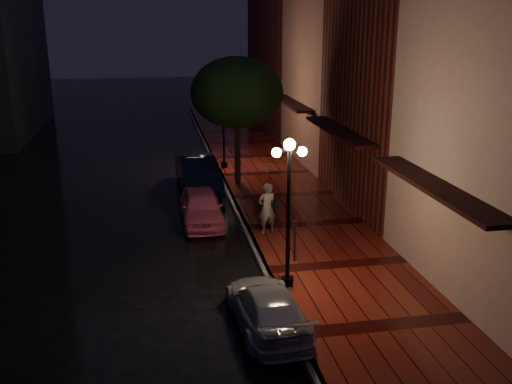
{
  "coord_description": "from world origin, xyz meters",
  "views": [
    {
      "loc": [
        -3.2,
        -19.38,
        7.47
      ],
      "look_at": [
        0.42,
        0.32,
        1.4
      ],
      "focal_mm": 40.0,
      "sensor_mm": 36.0,
      "label": 1
    }
  ],
  "objects_px": {
    "silver_car": "(267,307)",
    "streetlamp_near": "(289,206)",
    "street_tree": "(237,95)",
    "pink_car": "(201,207)",
    "streetlamp_far": "(223,120)",
    "woman_with_umbrella": "(267,187)",
    "parking_meter": "(295,237)",
    "navy_car": "(198,173)"
  },
  "relations": [
    {
      "from": "woman_with_umbrella",
      "to": "parking_meter",
      "type": "distance_m",
      "value": 2.76
    },
    {
      "from": "street_tree",
      "to": "silver_car",
      "type": "distance_m",
      "value": 13.39
    },
    {
      "from": "street_tree",
      "to": "silver_car",
      "type": "bearing_deg",
      "value": -95.39
    },
    {
      "from": "streetlamp_near",
      "to": "navy_car",
      "type": "xyz_separation_m",
      "value": [
        -1.62,
        10.72,
        -1.83
      ]
    },
    {
      "from": "streetlamp_near",
      "to": "streetlamp_far",
      "type": "xyz_separation_m",
      "value": [
        0.0,
        14.0,
        0.0
      ]
    },
    {
      "from": "streetlamp_near",
      "to": "street_tree",
      "type": "bearing_deg",
      "value": 88.65
    },
    {
      "from": "parking_meter",
      "to": "pink_car",
      "type": "bearing_deg",
      "value": 129.7
    },
    {
      "from": "street_tree",
      "to": "navy_car",
      "type": "relative_size",
      "value": 1.24
    },
    {
      "from": "pink_car",
      "to": "parking_meter",
      "type": "bearing_deg",
      "value": -59.97
    },
    {
      "from": "street_tree",
      "to": "pink_car",
      "type": "relative_size",
      "value": 1.52
    },
    {
      "from": "pink_car",
      "to": "silver_car",
      "type": "height_order",
      "value": "pink_car"
    },
    {
      "from": "streetlamp_far",
      "to": "silver_car",
      "type": "relative_size",
      "value": 1.1
    },
    {
      "from": "navy_car",
      "to": "woman_with_umbrella",
      "type": "height_order",
      "value": "woman_with_umbrella"
    },
    {
      "from": "streetlamp_near",
      "to": "parking_meter",
      "type": "distance_m",
      "value": 2.48
    },
    {
      "from": "streetlamp_near",
      "to": "streetlamp_far",
      "type": "height_order",
      "value": "same"
    },
    {
      "from": "streetlamp_far",
      "to": "woman_with_umbrella",
      "type": "height_order",
      "value": "streetlamp_far"
    },
    {
      "from": "pink_car",
      "to": "silver_car",
      "type": "relative_size",
      "value": 0.97
    },
    {
      "from": "parking_meter",
      "to": "silver_car",
      "type": "bearing_deg",
      "value": -104.12
    },
    {
      "from": "streetlamp_far",
      "to": "streetlamp_near",
      "type": "bearing_deg",
      "value": -90.0
    },
    {
      "from": "streetlamp_near",
      "to": "navy_car",
      "type": "distance_m",
      "value": 11.0
    },
    {
      "from": "street_tree",
      "to": "streetlamp_near",
      "type": "bearing_deg",
      "value": -91.35
    },
    {
      "from": "street_tree",
      "to": "woman_with_umbrella",
      "type": "xyz_separation_m",
      "value": [
        0.04,
        -6.65,
        -2.38
      ]
    },
    {
      "from": "streetlamp_near",
      "to": "woman_with_umbrella",
      "type": "xyz_separation_m",
      "value": [
        0.29,
        4.34,
        -0.74
      ]
    },
    {
      "from": "pink_car",
      "to": "street_tree",
      "type": "bearing_deg",
      "value": 66.42
    },
    {
      "from": "navy_car",
      "to": "streetlamp_far",
      "type": "bearing_deg",
      "value": 60.02
    },
    {
      "from": "street_tree",
      "to": "parking_meter",
      "type": "bearing_deg",
      "value": -87.57
    },
    {
      "from": "street_tree",
      "to": "woman_with_umbrella",
      "type": "relative_size",
      "value": 2.24
    },
    {
      "from": "streetlamp_far",
      "to": "street_tree",
      "type": "height_order",
      "value": "street_tree"
    },
    {
      "from": "street_tree",
      "to": "parking_meter",
      "type": "height_order",
      "value": "street_tree"
    },
    {
      "from": "street_tree",
      "to": "woman_with_umbrella",
      "type": "distance_m",
      "value": 7.06
    },
    {
      "from": "street_tree",
      "to": "woman_with_umbrella",
      "type": "height_order",
      "value": "street_tree"
    },
    {
      "from": "streetlamp_far",
      "to": "parking_meter",
      "type": "height_order",
      "value": "streetlamp_far"
    },
    {
      "from": "parking_meter",
      "to": "streetlamp_near",
      "type": "bearing_deg",
      "value": -100.39
    },
    {
      "from": "woman_with_umbrella",
      "to": "parking_meter",
      "type": "xyz_separation_m",
      "value": [
        0.36,
        -2.59,
        -0.89
      ]
    },
    {
      "from": "silver_car",
      "to": "parking_meter",
      "type": "height_order",
      "value": "parking_meter"
    },
    {
      "from": "streetlamp_near",
      "to": "parking_meter",
      "type": "relative_size",
      "value": 3.16
    },
    {
      "from": "silver_car",
      "to": "streetlamp_near",
      "type": "bearing_deg",
      "value": -120.52
    },
    {
      "from": "street_tree",
      "to": "navy_car",
      "type": "distance_m",
      "value": 3.96
    },
    {
      "from": "silver_car",
      "to": "streetlamp_far",
      "type": "bearing_deg",
      "value": -96.48
    },
    {
      "from": "woman_with_umbrella",
      "to": "street_tree",
      "type": "bearing_deg",
      "value": -101.03
    },
    {
      "from": "streetlamp_near",
      "to": "pink_car",
      "type": "height_order",
      "value": "streetlamp_near"
    },
    {
      "from": "navy_car",
      "to": "streetlamp_near",
      "type": "bearing_deg",
      "value": -85.12
    }
  ]
}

